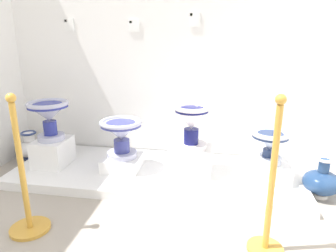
{
  "coord_description": "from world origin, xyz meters",
  "views": [
    {
      "loc": [
        2.25,
        -0.5,
        1.34
      ],
      "look_at": [
        1.79,
        2.16,
        0.53
      ],
      "focal_mm": 32.82,
      "sensor_mm": 36.0,
      "label": 1
    }
  ],
  "objects_px": {
    "plinth_block_slender_white": "(123,162)",
    "decorative_vase_corner": "(322,182)",
    "decorative_vase_spare": "(30,148)",
    "info_placard_first": "(69,25)",
    "antique_toilet_slender_white": "(121,132)",
    "info_placard_third": "(195,19)",
    "stanchion_post_near_right": "(270,204)",
    "info_placard_second": "(134,26)",
    "antique_toilet_tall_cobalt": "(270,141)",
    "antique_toilet_pale_glazed": "(49,113)",
    "antique_toilet_leftmost": "(191,121)",
    "plinth_block_tall_cobalt": "(267,170)",
    "stanchion_post_near_left": "(25,196)",
    "plinth_block_leftmost": "(191,160)",
    "plinth_block_pale_glazed": "(53,152)"
  },
  "relations": [
    {
      "from": "antique_toilet_slender_white",
      "to": "antique_toilet_tall_cobalt",
      "type": "xyz_separation_m",
      "value": [
        1.35,
        0.01,
        -0.02
      ]
    },
    {
      "from": "info_placard_first",
      "to": "plinth_block_slender_white",
      "type": "bearing_deg",
      "value": -37.27
    },
    {
      "from": "info_placard_first",
      "to": "info_placard_second",
      "type": "height_order",
      "value": "info_placard_first"
    },
    {
      "from": "antique_toilet_slender_white",
      "to": "info_placard_third",
      "type": "relative_size",
      "value": 2.76
    },
    {
      "from": "info_placard_second",
      "to": "info_placard_third",
      "type": "relative_size",
      "value": 0.82
    },
    {
      "from": "antique_toilet_leftmost",
      "to": "decorative_vase_corner",
      "type": "distance_m",
      "value": 1.22
    },
    {
      "from": "plinth_block_leftmost",
      "to": "info_placard_third",
      "type": "height_order",
      "value": "info_placard_third"
    },
    {
      "from": "plinth_block_pale_glazed",
      "to": "antique_toilet_leftmost",
      "type": "distance_m",
      "value": 1.41
    },
    {
      "from": "antique_toilet_slender_white",
      "to": "stanchion_post_near_right",
      "type": "height_order",
      "value": "stanchion_post_near_right"
    },
    {
      "from": "plinth_block_tall_cobalt",
      "to": "antique_toilet_tall_cobalt",
      "type": "bearing_deg",
      "value": 0.0
    },
    {
      "from": "plinth_block_pale_glazed",
      "to": "plinth_block_leftmost",
      "type": "bearing_deg",
      "value": 2.66
    },
    {
      "from": "plinth_block_slender_white",
      "to": "decorative_vase_corner",
      "type": "relative_size",
      "value": 1.0
    },
    {
      "from": "plinth_block_pale_glazed",
      "to": "info_placard_first",
      "type": "relative_size",
      "value": 2.76
    },
    {
      "from": "plinth_block_pale_glazed",
      "to": "antique_toilet_slender_white",
      "type": "bearing_deg",
      "value": 2.11
    },
    {
      "from": "info_placard_second",
      "to": "plinth_block_slender_white",
      "type": "bearing_deg",
      "value": -90.56
    },
    {
      "from": "stanchion_post_near_left",
      "to": "plinth_block_leftmost",
      "type": "bearing_deg",
      "value": 43.25
    },
    {
      "from": "info_placard_third",
      "to": "antique_toilet_leftmost",
      "type": "bearing_deg",
      "value": -85.44
    },
    {
      "from": "stanchion_post_near_right",
      "to": "plinth_block_pale_glazed",
      "type": "bearing_deg",
      "value": 156.36
    },
    {
      "from": "antique_toilet_tall_cobalt",
      "to": "info_placard_second",
      "type": "xyz_separation_m",
      "value": [
        -1.34,
        0.52,
        0.98
      ]
    },
    {
      "from": "antique_toilet_tall_cobalt",
      "to": "decorative_vase_spare",
      "type": "xyz_separation_m",
      "value": [
        -2.49,
        0.23,
        -0.3
      ]
    },
    {
      "from": "info_placard_second",
      "to": "stanchion_post_near_left",
      "type": "distance_m",
      "value": 1.91
    },
    {
      "from": "antique_toilet_tall_cobalt",
      "to": "info_placard_first",
      "type": "relative_size",
      "value": 2.56
    },
    {
      "from": "info_placard_second",
      "to": "antique_toilet_slender_white",
      "type": "bearing_deg",
      "value": -90.56
    },
    {
      "from": "info_placard_second",
      "to": "stanchion_post_near_left",
      "type": "bearing_deg",
      "value": -104.78
    },
    {
      "from": "antique_toilet_slender_white",
      "to": "info_placard_first",
      "type": "bearing_deg",
      "value": 142.73
    },
    {
      "from": "antique_toilet_pale_glazed",
      "to": "decorative_vase_corner",
      "type": "xyz_separation_m",
      "value": [
        2.49,
        -0.06,
        -0.47
      ]
    },
    {
      "from": "info_placard_first",
      "to": "info_placard_third",
      "type": "height_order",
      "value": "info_placard_third"
    },
    {
      "from": "stanchion_post_near_right",
      "to": "plinth_block_tall_cobalt",
      "type": "bearing_deg",
      "value": 82.76
    },
    {
      "from": "plinth_block_leftmost",
      "to": "decorative_vase_corner",
      "type": "height_order",
      "value": "decorative_vase_corner"
    },
    {
      "from": "plinth_block_tall_cobalt",
      "to": "antique_toilet_slender_white",
      "type": "bearing_deg",
      "value": -179.37
    },
    {
      "from": "antique_toilet_slender_white",
      "to": "info_placard_third",
      "type": "distance_m",
      "value": 1.31
    },
    {
      "from": "antique_toilet_slender_white",
      "to": "info_placard_first",
      "type": "relative_size",
      "value": 3.06
    },
    {
      "from": "antique_toilet_tall_cobalt",
      "to": "stanchion_post_near_right",
      "type": "distance_m",
      "value": 0.9
    },
    {
      "from": "antique_toilet_tall_cobalt",
      "to": "antique_toilet_pale_glazed",
      "type": "bearing_deg",
      "value": -178.86
    },
    {
      "from": "antique_toilet_slender_white",
      "to": "info_placard_second",
      "type": "distance_m",
      "value": 1.1
    },
    {
      "from": "antique_toilet_slender_white",
      "to": "plinth_block_leftmost",
      "type": "relative_size",
      "value": 1.02
    },
    {
      "from": "antique_toilet_slender_white",
      "to": "decorative_vase_corner",
      "type": "xyz_separation_m",
      "value": [
        1.79,
        -0.08,
        -0.31
      ]
    },
    {
      "from": "info_placard_second",
      "to": "info_placard_first",
      "type": "bearing_deg",
      "value": 180.0
    },
    {
      "from": "info_placard_first",
      "to": "decorative_vase_spare",
      "type": "height_order",
      "value": "info_placard_first"
    },
    {
      "from": "decorative_vase_spare",
      "to": "stanchion_post_near_left",
      "type": "xyz_separation_m",
      "value": [
        0.76,
        -1.19,
        0.14
      ]
    },
    {
      "from": "decorative_vase_spare",
      "to": "info_placard_first",
      "type": "bearing_deg",
      "value": 33.4
    },
    {
      "from": "plinth_block_tall_cobalt",
      "to": "stanchion_post_near_right",
      "type": "height_order",
      "value": "stanchion_post_near_right"
    },
    {
      "from": "antique_toilet_leftmost",
      "to": "decorative_vase_spare",
      "type": "xyz_separation_m",
      "value": [
        -1.8,
        0.21,
        -0.45
      ]
    },
    {
      "from": "plinth_block_pale_glazed",
      "to": "info_placard_first",
      "type": "xyz_separation_m",
      "value": [
        0.0,
        0.56,
        1.22
      ]
    },
    {
      "from": "antique_toilet_tall_cobalt",
      "to": "info_placard_third",
      "type": "relative_size",
      "value": 2.31
    },
    {
      "from": "antique_toilet_slender_white",
      "to": "stanchion_post_near_right",
      "type": "bearing_deg",
      "value": -35.35
    },
    {
      "from": "antique_toilet_pale_glazed",
      "to": "decorative_vase_corner",
      "type": "bearing_deg",
      "value": -1.35
    },
    {
      "from": "antique_toilet_leftmost",
      "to": "decorative_vase_corner",
      "type": "xyz_separation_m",
      "value": [
        1.13,
        -0.12,
        -0.45
      ]
    },
    {
      "from": "plinth_block_slender_white",
      "to": "plinth_block_tall_cobalt",
      "type": "bearing_deg",
      "value": 0.63
    },
    {
      "from": "antique_toilet_leftmost",
      "to": "decorative_vase_corner",
      "type": "bearing_deg",
      "value": -6.18
    }
  ]
}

